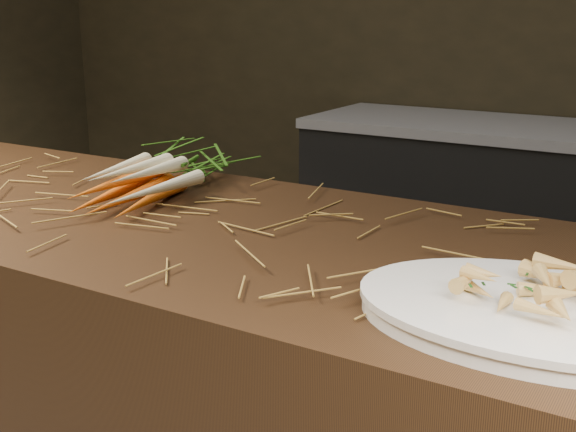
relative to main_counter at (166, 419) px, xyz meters
The scene contains 6 objects.
main_counter is the anchor object (origin of this frame).
back_counter 1.90m from the main_counter, 80.93° to the left, with size 1.82×0.62×0.84m.
straw_bedding 0.46m from the main_counter, 90.00° to the left, with size 1.40×0.60×0.02m, color olive, non-canonical shape.
root_veg_bunch 0.53m from the main_counter, 121.02° to the left, with size 0.24×0.53×0.10m.
serving_platter 0.90m from the main_counter, 11.05° to the right, with size 0.46×0.30×0.02m, color white, non-canonical shape.
roasted_veg_heap 0.92m from the main_counter, 11.05° to the right, with size 0.22×0.16×0.05m, color gold, non-canonical shape.
Camera 1 is at (0.91, -0.71, 1.28)m, focal length 45.00 mm.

